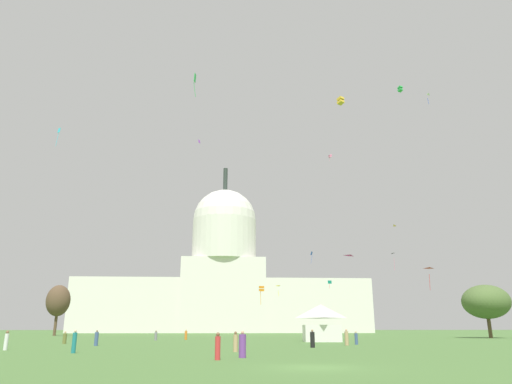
% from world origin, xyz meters
% --- Properties ---
extents(ground_plane, '(800.00, 800.00, 0.00)m').
position_xyz_m(ground_plane, '(0.00, 0.00, 0.00)').
color(ground_plane, '#4C7538').
extents(capitol_building, '(113.30, 25.71, 66.79)m').
position_xyz_m(capitol_building, '(-5.47, 162.97, 20.00)').
color(capitol_building, silver).
rests_on(capitol_building, ground_plane).
extents(event_tent, '(5.72, 6.17, 5.13)m').
position_xyz_m(event_tent, '(9.29, 44.19, 2.59)').
color(event_tent, white).
rests_on(event_tent, ground_plane).
extents(tree_west_mid, '(8.20, 8.13, 12.30)m').
position_xyz_m(tree_west_mid, '(-46.51, 98.49, 8.40)').
color(tree_west_mid, brown).
rests_on(tree_west_mid, ground_plane).
extents(tree_east_near, '(13.58, 13.13, 10.01)m').
position_xyz_m(tree_east_near, '(46.21, 65.51, 6.75)').
color(tree_east_near, brown).
rests_on(tree_east_near, ground_plane).
extents(person_denim_back_right, '(0.46, 0.46, 1.65)m').
position_xyz_m(person_denim_back_right, '(-18.56, 30.16, 0.75)').
color(person_denim_back_right, '#3D5684').
rests_on(person_denim_back_right, ground_plane).
extents(person_olive_near_tree_east, '(0.63, 0.63, 1.49)m').
position_xyz_m(person_olive_near_tree_east, '(-24.15, 36.93, 0.66)').
color(person_olive_near_tree_east, olive).
rests_on(person_olive_near_tree_east, ground_plane).
extents(person_teal_edge_east, '(0.47, 0.47, 1.76)m').
position_xyz_m(person_teal_edge_east, '(-16.25, 14.69, 0.82)').
color(person_teal_edge_east, '#1E757A').
rests_on(person_teal_edge_east, ground_plane).
extents(person_tan_front_center, '(0.43, 0.43, 1.76)m').
position_xyz_m(person_tan_front_center, '(9.20, 29.58, 0.80)').
color(person_tan_front_center, tan).
rests_on(person_tan_front_center, ground_plane).
extents(person_denim_mid_right, '(0.43, 0.43, 1.53)m').
position_xyz_m(person_denim_mid_right, '(11.02, 32.26, 0.70)').
color(person_denim_mid_right, '#3D5684').
rests_on(person_denim_mid_right, ground_plane).
extents(person_orange_aisle_center, '(0.57, 0.57, 1.61)m').
position_xyz_m(person_orange_aisle_center, '(-10.88, 56.16, 0.73)').
color(person_orange_aisle_center, orange).
rests_on(person_orange_aisle_center, ground_plane).
extents(person_tan_near_tent, '(0.49, 0.49, 1.62)m').
position_xyz_m(person_tan_near_tent, '(-3.58, 15.80, 0.74)').
color(person_tan_near_tent, tan).
rests_on(person_tan_near_tent, ground_plane).
extents(person_purple_lawn_far_left, '(0.66, 0.66, 1.71)m').
position_xyz_m(person_purple_lawn_far_left, '(-3.29, 8.06, 0.77)').
color(person_purple_lawn_far_left, '#703D93').
rests_on(person_purple_lawn_far_left, ground_plane).
extents(person_red_edge_west, '(0.47, 0.47, 1.64)m').
position_xyz_m(person_red_edge_west, '(-4.89, 5.91, 0.76)').
color(person_red_edge_west, red).
rests_on(person_red_edge_west, ground_plane).
extents(person_grey_lawn_far_right, '(0.58, 0.58, 1.49)m').
position_xyz_m(person_grey_lawn_far_right, '(-15.24, 52.39, 0.67)').
color(person_grey_lawn_far_right, gray).
rests_on(person_grey_lawn_far_right, ground_plane).
extents(person_white_back_left, '(0.35, 0.35, 1.67)m').
position_xyz_m(person_white_back_left, '(-23.76, 20.04, 0.78)').
color(person_white_back_left, silver).
rests_on(person_white_back_left, ground_plane).
extents(person_black_mid_center, '(0.48, 0.48, 1.73)m').
position_xyz_m(person_black_mid_center, '(4.28, 23.86, 0.78)').
color(person_black_mid_center, black).
rests_on(person_black_mid_center, ground_plane).
extents(kite_green_high, '(0.41, 0.74, 3.94)m').
position_xyz_m(kite_green_high, '(-9.72, 39.19, 38.11)').
color(kite_green_high, green).
extents(kite_orange_mid, '(1.03, 1.59, 0.21)m').
position_xyz_m(kite_orange_mid, '(24.93, 52.98, 18.56)').
color(kite_orange_mid, orange).
extents(kite_yellow_low, '(1.32, 1.75, 2.27)m').
position_xyz_m(kite_yellow_low, '(8.97, 93.96, 11.51)').
color(kite_yellow_low, yellow).
extents(kite_white_high, '(1.06, 1.19, 2.13)m').
position_xyz_m(kite_white_high, '(34.82, 57.00, 46.30)').
color(kite_white_high, white).
extents(kite_black_low, '(1.09, 1.40, 3.88)m').
position_xyz_m(kite_black_low, '(34.28, 79.91, 17.86)').
color(kite_black_low, black).
extents(kite_red_low, '(1.74, 1.14, 4.20)m').
position_xyz_m(kite_red_low, '(36.26, 67.02, 12.84)').
color(kite_red_low, red).
extents(kite_turquoise_low, '(1.06, 0.79, 2.27)m').
position_xyz_m(kite_turquoise_low, '(24.72, 106.99, 14.13)').
color(kite_turquoise_low, teal).
extents(kite_gold_high, '(1.43, 1.45, 1.35)m').
position_xyz_m(kite_gold_high, '(16.04, 52.06, 42.09)').
color(kite_gold_high, gold).
extents(kite_cyan_high, '(0.71, 0.59, 3.99)m').
position_xyz_m(kite_cyan_high, '(-38.51, 64.18, 39.49)').
color(kite_cyan_high, '#33BCDB').
extents(kite_blue_mid, '(0.89, 0.95, 3.54)m').
position_xyz_m(kite_blue_mid, '(21.08, 113.77, 23.08)').
color(kite_blue_mid, blue).
extents(kite_pink_high, '(1.07, 1.02, 2.27)m').
position_xyz_m(kite_pink_high, '(29.18, 118.08, 56.41)').
color(kite_pink_high, pink).
extents(kite_violet_high, '(0.60, 0.92, 0.89)m').
position_xyz_m(kite_violet_high, '(-12.49, 95.22, 51.07)').
color(kite_violet_high, purple).
extents(kite_magenta_low, '(1.70, 1.22, 0.23)m').
position_xyz_m(kite_magenta_low, '(14.63, 46.04, 12.50)').
color(kite_magenta_low, '#D1339E').
extents(kite_green_high_b, '(1.28, 1.33, 1.39)m').
position_xyz_m(kite_green_high_b, '(37.37, 75.64, 58.15)').
color(kite_green_high_b, green).
extents(kite_orange_low, '(0.93, 0.96, 3.45)m').
position_xyz_m(kite_orange_low, '(2.13, 63.05, 8.83)').
color(kite_orange_low, orange).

